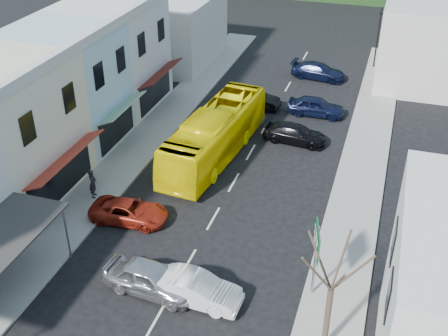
% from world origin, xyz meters
% --- Properties ---
extents(ground, '(120.00, 120.00, 0.00)m').
position_xyz_m(ground, '(0.00, 0.00, 0.00)').
color(ground, black).
rests_on(ground, ground).
extents(sidewalk_left, '(3.00, 52.00, 0.15)m').
position_xyz_m(sidewalk_left, '(-7.50, 10.00, 0.07)').
color(sidewalk_left, gray).
rests_on(sidewalk_left, ground).
extents(sidewalk_right, '(3.00, 52.00, 0.15)m').
position_xyz_m(sidewalk_right, '(7.50, 10.00, 0.07)').
color(sidewalk_right, gray).
rests_on(sidewalk_right, ground).
extents(shopfront_row, '(8.25, 30.00, 8.00)m').
position_xyz_m(shopfront_row, '(-12.49, 5.00, 4.00)').
color(shopfront_row, beige).
rests_on(shopfront_row, ground).
extents(distant_block_left, '(8.00, 10.00, 6.00)m').
position_xyz_m(distant_block_left, '(-12.00, 27.00, 3.00)').
color(distant_block_left, '#B7B2A8').
rests_on(distant_block_left, ground).
extents(distant_block_right, '(8.00, 12.00, 7.00)m').
position_xyz_m(distant_block_right, '(11.00, 30.00, 3.50)').
color(distant_block_right, '#B7B2A8').
rests_on(distant_block_right, ground).
extents(bus, '(3.62, 11.79, 3.10)m').
position_xyz_m(bus, '(-2.15, 10.80, 1.55)').
color(bus, '#FBE300').
rests_on(bus, ground).
extents(car_silver, '(4.55, 2.19, 1.40)m').
position_xyz_m(car_silver, '(-0.94, -2.40, 0.70)').
color(car_silver, '#BBBBC0').
rests_on(car_silver, ground).
extents(car_white, '(4.47, 1.99, 1.40)m').
position_xyz_m(car_white, '(1.29, -2.38, 0.70)').
color(car_white, silver).
rests_on(car_white, ground).
extents(car_red, '(4.72, 2.21, 1.40)m').
position_xyz_m(car_red, '(-4.42, 2.40, 0.70)').
color(car_red, maroon).
rests_on(car_red, ground).
extents(car_black_near, '(4.63, 2.18, 1.40)m').
position_xyz_m(car_black_near, '(2.58, 14.37, 0.70)').
color(car_black_near, black).
rests_on(car_black_near, ground).
extents(car_navy_mid, '(4.41, 1.81, 1.40)m').
position_xyz_m(car_navy_mid, '(3.20, 19.12, 0.70)').
color(car_navy_mid, black).
rests_on(car_navy_mid, ground).
extents(car_black_far, '(4.51, 2.09, 1.40)m').
position_xyz_m(car_black_far, '(-1.75, 19.10, 0.70)').
color(car_black_far, black).
rests_on(car_black_far, ground).
extents(car_navy_far, '(4.69, 2.36, 1.40)m').
position_xyz_m(car_navy_far, '(2.14, 26.58, 0.70)').
color(car_navy_far, black).
rests_on(car_navy_far, ground).
extents(pedestrian_left, '(0.57, 0.70, 1.70)m').
position_xyz_m(pedestrian_left, '(-7.41, 3.76, 1.00)').
color(pedestrian_left, black).
rests_on(pedestrian_left, sidewalk_left).
extents(direction_sign, '(1.05, 1.91, 4.04)m').
position_xyz_m(direction_sign, '(6.40, -0.34, 2.02)').
color(direction_sign, '#0B5526').
rests_on(direction_sign, ground).
extents(street_tree, '(3.04, 3.04, 6.76)m').
position_xyz_m(street_tree, '(7.45, -3.39, 3.38)').
color(street_tree, '#372A1F').
rests_on(street_tree, ground).
extents(traffic_signal, '(0.87, 1.27, 5.59)m').
position_xyz_m(traffic_signal, '(6.60, 30.69, 2.80)').
color(traffic_signal, black).
rests_on(traffic_signal, ground).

